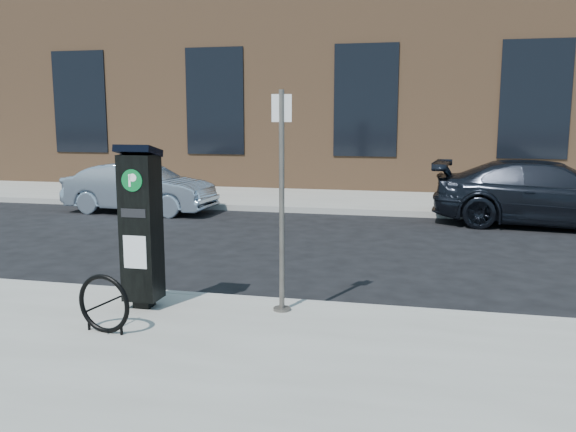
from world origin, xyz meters
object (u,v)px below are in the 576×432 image
(sign_pole, at_px, (282,204))
(car_dark, at_px, (549,194))
(parking_kiosk, at_px, (141,225))
(bike_rack, at_px, (104,304))
(car_silver, at_px, (140,188))

(sign_pole, xyz_separation_m, car_dark, (4.43, 7.84, -0.73))
(parking_kiosk, height_order, bike_rack, parking_kiosk)
(parking_kiosk, bearing_deg, car_dark, 52.95)
(parking_kiosk, relative_size, car_dark, 0.39)
(car_dark, bearing_deg, parking_kiosk, 148.85)
(bike_rack, bearing_deg, sign_pole, 43.36)
(car_silver, distance_m, car_dark, 10.12)
(parking_kiosk, xyz_separation_m, car_dark, (6.16, 8.10, -0.45))
(sign_pole, height_order, car_silver, sign_pole)
(parking_kiosk, height_order, car_silver, parking_kiosk)
(car_silver, bearing_deg, sign_pole, -140.78)
(car_silver, bearing_deg, parking_kiosk, -150.88)
(car_dark, bearing_deg, sign_pole, 156.66)
(car_dark, bearing_deg, car_silver, 97.67)
(sign_pole, distance_m, car_silver, 9.50)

